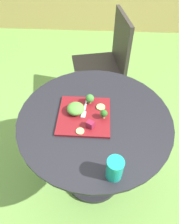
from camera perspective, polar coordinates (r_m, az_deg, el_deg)
name	(u,v)px	position (r m, az deg, el deg)	size (l,w,h in m)	color
ground_plane	(93,176)	(1.75, 0.99, -17.04)	(12.00, 12.00, 0.00)	#669342
patio_table	(94,145)	(1.36, 1.23, -9.03)	(0.85, 0.85, 0.72)	black
patio_chair	(108,58)	(1.93, 5.02, 14.45)	(0.52, 0.52, 0.90)	#332D28
salad_plate	(84,116)	(1.13, -1.45, -1.10)	(0.28, 0.28, 0.01)	maroon
drinking_glass	(115,169)	(0.91, 6.87, -15.34)	(0.07, 0.07, 0.11)	#149989
fork	(85,109)	(1.16, -1.31, 0.93)	(0.03, 0.15, 0.00)	silver
lettuce_mound	(76,109)	(1.13, -3.84, 0.93)	(0.09, 0.09, 0.05)	#519338
broccoli_floret_0	(90,99)	(1.17, 0.07, 3.71)	(0.05, 0.05, 0.06)	#99B770
broccoli_floret_1	(104,113)	(1.09, 3.98, -0.41)	(0.04, 0.04, 0.05)	#99B770
cucumber_slice_0	(80,131)	(1.06, -2.60, -5.26)	(0.04, 0.04, 0.01)	#8EB766
cucumber_slice_1	(101,107)	(1.16, 3.10, 1.35)	(0.05, 0.05, 0.01)	#8EB766
beet_chunk_0	(90,124)	(1.06, 0.23, -3.39)	(0.04, 0.03, 0.04)	maroon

